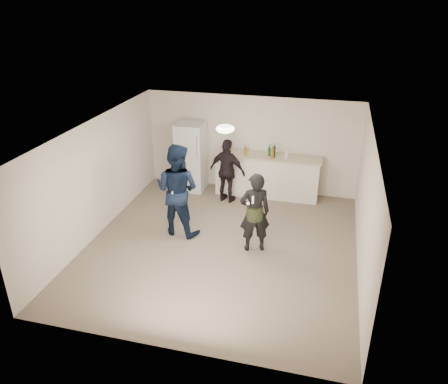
% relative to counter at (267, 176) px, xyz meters
% --- Properties ---
extents(floor, '(6.00, 6.00, 0.00)m').
position_rel_counter_xyz_m(floor, '(-0.51, -2.67, -0.53)').
color(floor, '#6B5B4C').
rests_on(floor, ground).
extents(ceiling, '(6.00, 6.00, 0.00)m').
position_rel_counter_xyz_m(ceiling, '(-0.51, -2.67, 1.98)').
color(ceiling, silver).
rests_on(ceiling, wall_back).
extents(wall_back, '(6.00, 0.00, 6.00)m').
position_rel_counter_xyz_m(wall_back, '(-0.51, 0.33, 0.72)').
color(wall_back, beige).
rests_on(wall_back, floor).
extents(wall_front, '(6.00, 0.00, 6.00)m').
position_rel_counter_xyz_m(wall_front, '(-0.51, -5.67, 0.72)').
color(wall_front, beige).
rests_on(wall_front, floor).
extents(wall_left, '(0.00, 6.00, 6.00)m').
position_rel_counter_xyz_m(wall_left, '(-3.26, -2.67, 0.72)').
color(wall_left, beige).
rests_on(wall_left, floor).
extents(wall_right, '(0.00, 6.00, 6.00)m').
position_rel_counter_xyz_m(wall_right, '(2.24, -2.67, 0.72)').
color(wall_right, beige).
rests_on(wall_right, floor).
extents(counter, '(2.60, 0.56, 1.05)m').
position_rel_counter_xyz_m(counter, '(0.00, 0.00, 0.00)').
color(counter, silver).
rests_on(counter, floor).
extents(counter_top, '(2.68, 0.64, 0.04)m').
position_rel_counter_xyz_m(counter_top, '(0.00, 0.00, 0.55)').
color(counter_top, beige).
rests_on(counter_top, counter).
extents(fridge, '(0.70, 0.70, 1.80)m').
position_rel_counter_xyz_m(fridge, '(-2.01, -0.07, 0.38)').
color(fridge, silver).
rests_on(fridge, floor).
extents(fridge_handle, '(0.02, 0.02, 0.60)m').
position_rel_counter_xyz_m(fridge_handle, '(-1.73, -0.44, 0.78)').
color(fridge_handle, silver).
rests_on(fridge_handle, fridge).
extents(ceiling_dome, '(0.36, 0.36, 0.16)m').
position_rel_counter_xyz_m(ceiling_dome, '(-0.51, -2.37, 1.93)').
color(ceiling_dome, white).
rests_on(ceiling_dome, ceiling).
extents(shaker, '(0.08, 0.08, 0.17)m').
position_rel_counter_xyz_m(shaker, '(-1.07, -0.10, 0.65)').
color(shaker, '#B5B5BA').
rests_on(shaker, counter_top).
extents(man, '(1.10, 0.92, 2.04)m').
position_rel_counter_xyz_m(man, '(-1.57, -2.34, 0.49)').
color(man, '#0E1E3C').
rests_on(man, floor).
extents(woman, '(0.72, 0.60, 1.70)m').
position_rel_counter_xyz_m(woman, '(0.16, -2.64, 0.32)').
color(woman, black).
rests_on(woman, floor).
extents(camo_shorts, '(0.34, 0.34, 0.28)m').
position_rel_counter_xyz_m(camo_shorts, '(0.16, -2.64, 0.32)').
color(camo_shorts, '#2C3A1A').
rests_on(camo_shorts, woman).
extents(spectator, '(1.02, 0.62, 1.63)m').
position_rel_counter_xyz_m(spectator, '(-0.91, -0.58, 0.29)').
color(spectator, black).
rests_on(spectator, floor).
extents(remote_man, '(0.04, 0.04, 0.15)m').
position_rel_counter_xyz_m(remote_man, '(-1.57, -2.62, 0.53)').
color(remote_man, white).
rests_on(remote_man, man).
extents(nunchuk_man, '(0.07, 0.07, 0.07)m').
position_rel_counter_xyz_m(nunchuk_man, '(-1.45, -2.59, 0.45)').
color(nunchuk_man, silver).
rests_on(nunchuk_man, man).
extents(remote_woman, '(0.04, 0.04, 0.15)m').
position_rel_counter_xyz_m(remote_woman, '(0.16, -2.89, 0.72)').
color(remote_woman, silver).
rests_on(remote_woman, woman).
extents(nunchuk_woman, '(0.07, 0.07, 0.07)m').
position_rel_counter_xyz_m(nunchuk_woman, '(0.06, -2.86, 0.62)').
color(nunchuk_woman, white).
rests_on(nunchuk_woman, woman).
extents(bottle_cluster, '(1.11, 0.23, 0.27)m').
position_rel_counter_xyz_m(bottle_cluster, '(0.01, -0.09, 0.68)').
color(bottle_cluster, '#17511A').
rests_on(bottle_cluster, counter_top).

